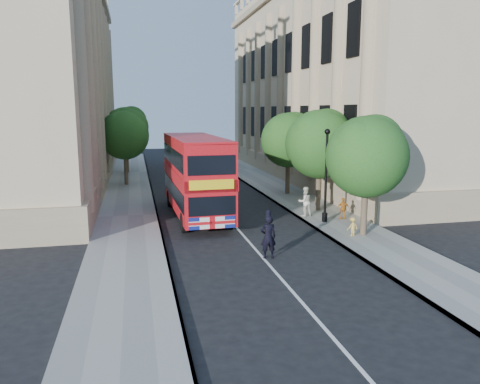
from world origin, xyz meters
TOP-DOWN VIEW (x-y plane):
  - ground at (0.00, 0.00)m, footprint 120.00×120.00m
  - pavement_right at (5.75, 10.00)m, footprint 3.50×80.00m
  - pavement_left at (-5.75, 10.00)m, footprint 3.50×80.00m
  - building_right at (13.80, 24.00)m, footprint 12.00×38.00m
  - building_left at (-13.80, 24.00)m, footprint 12.00×38.00m
  - tree_right_near at (5.84, 3.03)m, footprint 4.00×4.00m
  - tree_right_mid at (5.84, 9.03)m, footprint 4.20×4.20m
  - tree_right_far at (5.84, 15.03)m, footprint 4.00×4.00m
  - tree_left_far at (-5.96, 22.03)m, footprint 4.00×4.00m
  - tree_left_back at (-5.96, 30.03)m, footprint 4.20×4.20m
  - lamp_post at (5.00, 6.00)m, footprint 0.32×0.32m
  - double_decker_bus at (-1.78, 9.40)m, footprint 2.99×10.16m
  - box_van at (-1.79, 10.47)m, footprint 2.66×5.76m
  - police_constable at (0.20, 0.77)m, footprint 0.70×0.47m
  - woman_pedestrian at (4.40, 7.57)m, footprint 0.93×0.77m
  - child_a at (6.26, 6.35)m, footprint 0.76×0.39m
  - child_b at (5.16, 2.89)m, footprint 0.67×0.48m

SIDE VIEW (x-z plane):
  - ground at x=0.00m, z-range 0.00..0.00m
  - pavement_right at x=5.75m, z-range 0.00..0.12m
  - pavement_left at x=-5.75m, z-range 0.00..0.12m
  - child_b at x=5.16m, z-range 0.12..1.06m
  - child_a at x=6.26m, z-range 0.12..1.36m
  - police_constable at x=0.20m, z-range 0.00..1.87m
  - woman_pedestrian at x=4.40m, z-range 0.12..1.86m
  - box_van at x=-1.79m, z-range -0.03..3.18m
  - lamp_post at x=5.00m, z-range -0.07..5.09m
  - double_decker_bus at x=-1.78m, z-range 0.25..4.90m
  - tree_right_near at x=5.84m, z-range 1.21..7.29m
  - tree_right_far at x=5.84m, z-range 1.24..7.39m
  - tree_left_far at x=-5.96m, z-range 1.30..7.59m
  - tree_right_mid at x=5.84m, z-range 1.26..7.63m
  - tree_left_back at x=-5.96m, z-range 1.38..8.03m
  - building_right at x=13.80m, z-range 0.00..18.00m
  - building_left at x=-13.80m, z-range 0.00..18.00m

